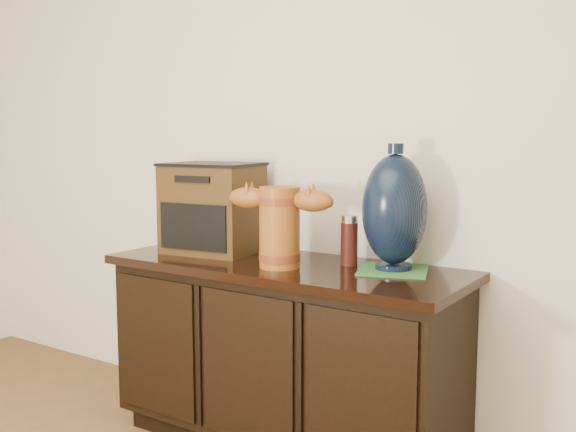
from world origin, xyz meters
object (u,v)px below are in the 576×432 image
Objects in this scene: sideboard at (285,353)px; terracotta_vessel at (280,222)px; lamp_base at (394,210)px; spray_can at (349,241)px; tv_radio at (213,208)px.

terracotta_vessel is (0.03, -0.08, 0.54)m from sideboard.
sideboard is at bearing -167.24° from lamp_base.
terracotta_vessel is 2.25× the size of spray_can.
sideboard is at bearing 101.84° from terracotta_vessel.
tv_radio is at bearing 155.62° from terracotta_vessel.
tv_radio is 0.89× the size of lamp_base.
sideboard is 0.74m from lamp_base.
tv_radio is 2.14× the size of spray_can.
sideboard is 7.51× the size of spray_can.
lamp_base is (0.82, 0.06, 0.04)m from tv_radio.
sideboard is at bearing -12.07° from tv_radio.
tv_radio is (-0.40, 0.03, 0.56)m from sideboard.
spray_can reaches higher than sideboard.
tv_radio is (-0.43, 0.12, 0.02)m from terracotta_vessel.
spray_can is at bearing 23.84° from sideboard.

